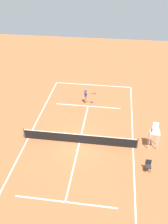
% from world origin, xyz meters
% --- Properties ---
extents(ground_plane, '(60.00, 60.00, 0.00)m').
position_xyz_m(ground_plane, '(0.00, 0.00, 0.00)').
color(ground_plane, '#AD5933').
extents(court_lines, '(9.35, 22.06, 0.01)m').
position_xyz_m(court_lines, '(0.00, 0.00, 0.00)').
color(court_lines, white).
rests_on(court_lines, ground).
extents(tennis_net, '(9.95, 0.10, 1.07)m').
position_xyz_m(tennis_net, '(0.00, 0.00, 0.50)').
color(tennis_net, '#4C4C51').
rests_on(tennis_net, ground).
extents(player_serving, '(1.28, 0.63, 1.75)m').
position_xyz_m(player_serving, '(0.30, -6.66, 1.05)').
color(player_serving, '#9E704C').
rests_on(player_serving, ground).
extents(tennis_ball, '(0.07, 0.07, 0.07)m').
position_xyz_m(tennis_ball, '(1.43, -3.69, 0.03)').
color(tennis_ball, '#CCE033').
rests_on(tennis_ball, ground).
extents(umpire_chair, '(0.80, 0.80, 2.41)m').
position_xyz_m(umpire_chair, '(-6.22, -0.41, 1.61)').
color(umpire_chair, silver).
rests_on(umpire_chair, ground).
extents(courtside_chair_near, '(0.44, 0.46, 0.95)m').
position_xyz_m(courtside_chair_near, '(-5.63, 2.37, 0.53)').
color(courtside_chair_near, '#262626').
rests_on(courtside_chair_near, ground).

